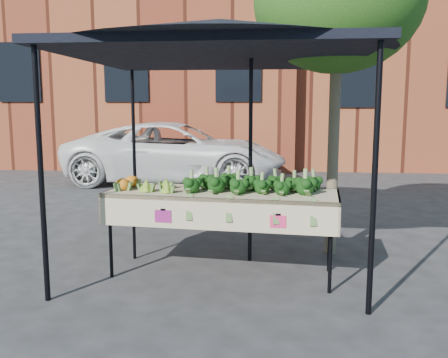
{
  "coord_description": "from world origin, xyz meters",
  "views": [
    {
      "loc": [
        0.46,
        -4.9,
        1.78
      ],
      "look_at": [
        -0.08,
        0.27,
        1.0
      ],
      "focal_mm": 38.96,
      "sensor_mm": 36.0,
      "label": 1
    }
  ],
  "objects_px": {
    "vehicle": "(176,73)",
    "street_tree": "(335,97)",
    "canopy": "(220,142)",
    "table": "(222,233)"
  },
  "relations": [
    {
      "from": "table",
      "to": "vehicle",
      "type": "bearing_deg",
      "value": 105.65
    },
    {
      "from": "vehicle",
      "to": "street_tree",
      "type": "relative_size",
      "value": 1.35
    },
    {
      "from": "canopy",
      "to": "table",
      "type": "bearing_deg",
      "value": -82.04
    },
    {
      "from": "table",
      "to": "street_tree",
      "type": "bearing_deg",
      "value": 35.19
    },
    {
      "from": "table",
      "to": "vehicle",
      "type": "distance_m",
      "value": 6.79
    },
    {
      "from": "vehicle",
      "to": "canopy",
      "type": "bearing_deg",
      "value": -163.88
    },
    {
      "from": "vehicle",
      "to": "street_tree",
      "type": "xyz_separation_m",
      "value": [
        2.97,
        -5.35,
        -0.66
      ]
    },
    {
      "from": "canopy",
      "to": "street_tree",
      "type": "bearing_deg",
      "value": 12.57
    },
    {
      "from": "table",
      "to": "vehicle",
      "type": "xyz_separation_m",
      "value": [
        -1.74,
        6.22,
        2.09
      ]
    },
    {
      "from": "canopy",
      "to": "vehicle",
      "type": "relative_size",
      "value": 0.62
    }
  ]
}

